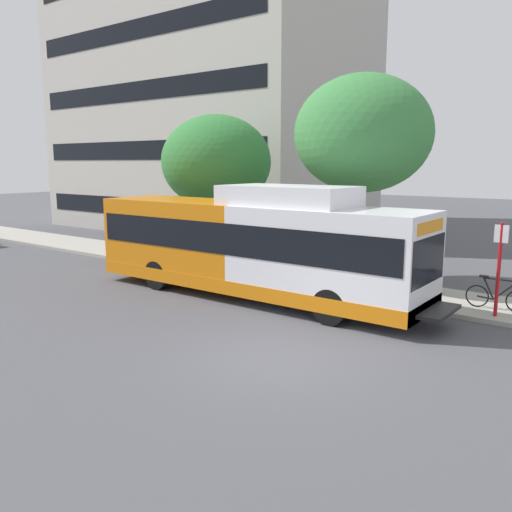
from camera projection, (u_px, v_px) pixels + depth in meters
The scene contains 7 objects.
ground_plane at pixel (69, 302), 16.52m from camera, with size 120.00×120.00×0.00m, color #4C4C51.
sidewalk_curb at pixel (254, 272), 20.83m from camera, with size 3.00×56.00×0.14m, color #A8A399.
transit_bus at pixel (252, 245), 16.91m from camera, with size 2.58×12.25×3.65m.
bus_stop_sign_pole at pixel (499, 263), 14.30m from camera, with size 0.10×0.36×2.60m.
bicycle_parked at pixel (497, 296), 15.10m from camera, with size 0.52×1.76×1.02m.
street_tree_near_stop at pixel (363, 134), 18.14m from camera, with size 4.75×4.75×7.20m.
street_tree_mid_block at pixel (216, 162), 22.75m from camera, with size 4.74×4.74×6.24m.
Camera 1 is at (-9.25, -6.34, 4.32)m, focal length 36.89 mm.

